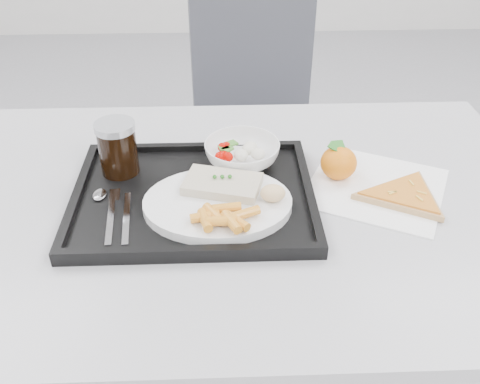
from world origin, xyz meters
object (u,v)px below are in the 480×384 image
chair (254,109)px  pizza_slice (404,195)px  table (240,225)px  salad_bowl (242,153)px  tray (194,197)px  tangerine (339,163)px  dinner_plate (218,204)px  cola_glass (118,147)px

chair → pizza_slice: 0.89m
table → salad_bowl: size_ratio=7.89×
tray → tangerine: tangerine is taller
table → dinner_plate: 0.11m
cola_glass → chair: bearing=66.7°
table → dinner_plate: (-0.04, -0.05, 0.09)m
salad_bowl → cola_glass: size_ratio=1.41×
tangerine → pizza_slice: (0.11, -0.08, -0.02)m
salad_bowl → cola_glass: cola_glass is taller
tray → salad_bowl: (0.10, 0.11, 0.03)m
tray → salad_bowl: bearing=47.8°
cola_glass → tangerine: bearing=-2.3°
cola_glass → pizza_slice: (0.55, -0.10, -0.06)m
tray → pizza_slice: 0.40m
table → pizza_slice: size_ratio=5.78×
salad_bowl → tangerine: tangerine is taller
table → salad_bowl: bearing=85.1°
chair → tray: (-0.17, -0.81, 0.22)m
chair → cola_glass: size_ratio=8.61×
table → pizza_slice: 0.32m
table → cola_glass: (-0.24, 0.08, 0.14)m
tray → dinner_plate: size_ratio=1.67×
tray → salad_bowl: salad_bowl is taller
table → salad_bowl: 0.15m
pizza_slice → chair: bearing=105.8°
dinner_plate → cola_glass: size_ratio=2.50×
table → dinner_plate: size_ratio=4.44×
table → cola_glass: size_ratio=11.11×
tray → salad_bowl: 0.15m
cola_glass → pizza_slice: 0.56m
tray → tangerine: (0.29, 0.07, 0.03)m
table → pizza_slice: pizza_slice is taller
tray → dinner_plate: dinner_plate is taller
salad_bowl → pizza_slice: 0.33m
table → tangerine: tangerine is taller
tray → tangerine: bearing=13.4°
chair → dinner_plate: chair is taller
tray → cola_glass: cola_glass is taller
chair → salad_bowl: bearing=-95.7°
table → salad_bowl: (0.01, 0.10, 0.11)m
cola_glass → tangerine: (0.43, -0.02, -0.04)m
salad_bowl → tangerine: 0.19m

